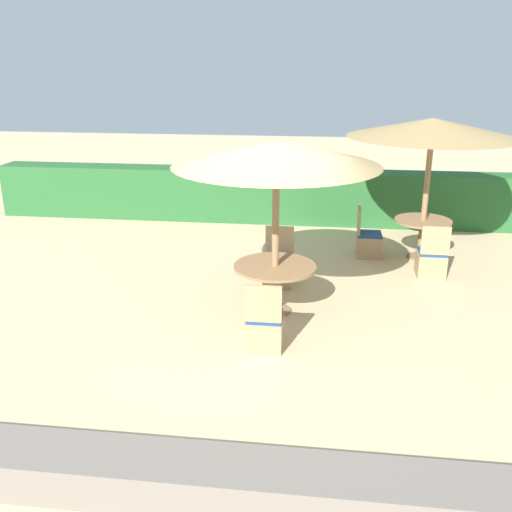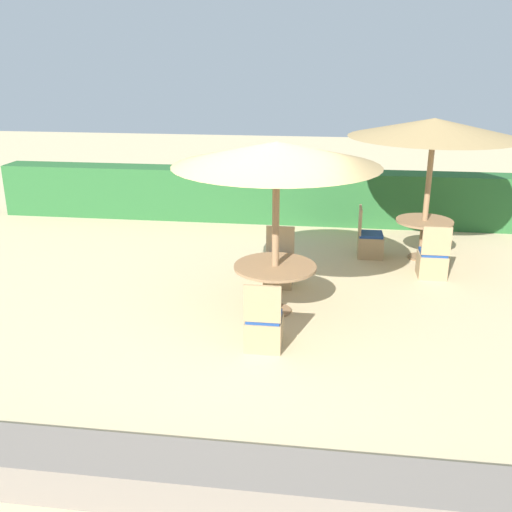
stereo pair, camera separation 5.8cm
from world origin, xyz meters
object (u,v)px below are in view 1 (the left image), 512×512
at_px(patio_chair_center_south, 265,329).
at_px(round_table_back_right, 422,228).
at_px(parasol_back_right, 433,128).
at_px(parasol_center, 276,154).
at_px(patio_chair_back_right_west, 368,242).
at_px(patio_chair_center_north, 278,269).
at_px(round_table_center, 275,274).
at_px(patio_chair_back_right_south, 431,261).

height_order(patio_chair_center_south, round_table_back_right, patio_chair_center_south).
bearing_deg(patio_chair_center_south, parasol_back_right, 56.78).
relative_size(parasol_center, patio_chair_back_right_west, 3.04).
bearing_deg(parasol_center, patio_chair_center_north, 92.37).
bearing_deg(parasol_center, round_table_center, -90.00).
distance_m(round_table_center, patio_chair_center_north, 1.09).
bearing_deg(round_table_center, parasol_center, 90.00).
bearing_deg(patio_chair_center_south, round_table_back_right, 56.78).
height_order(parasol_center, patio_chair_back_right_south, parasol_center).
bearing_deg(patio_chair_back_right_south, parasol_center, -144.91).
relative_size(parasol_center, patio_chair_center_south, 3.04).
height_order(patio_chair_center_north, patio_chair_back_right_west, same).
xyz_separation_m(parasol_back_right, patio_chair_back_right_west, (-0.95, -0.01, -2.10)).
bearing_deg(patio_chair_back_right_west, parasol_center, -29.24).
height_order(parasol_center, patio_chair_back_right_west, parasol_center).
bearing_deg(parasol_center, patio_chair_back_right_west, 60.76).
height_order(parasol_center, patio_chair_center_north, parasol_center).
relative_size(patio_chair_center_south, round_table_back_right, 0.91).
xyz_separation_m(patio_chair_center_south, patio_chair_back_right_south, (2.50, 2.84, 0.00)).
relative_size(round_table_back_right, patio_chair_back_right_west, 1.09).
bearing_deg(parasol_back_right, patio_chair_center_south, -123.22).
height_order(patio_chair_center_south, parasol_back_right, parasol_back_right).
distance_m(round_table_center, patio_chair_back_right_south, 3.04).
bearing_deg(round_table_center, patio_chair_center_north, 92.37).
relative_size(round_table_center, patio_chair_back_right_west, 1.27).
bearing_deg(parasol_center, patio_chair_back_right_south, 35.09).
relative_size(parasol_center, round_table_center, 2.39).
distance_m(round_table_back_right, patio_chair_back_right_south, 0.97).
distance_m(parasol_back_right, patio_chair_back_right_south, 2.29).
relative_size(patio_chair_center_north, round_table_back_right, 0.91).
height_order(parasol_back_right, patio_chair_back_right_west, parasol_back_right).
xyz_separation_m(patio_chair_center_north, patio_chair_back_right_south, (2.52, 0.70, 0.00)).
bearing_deg(parasol_center, patio_chair_center_south, -91.33).
relative_size(patio_chair_center_south, patio_chair_back_right_west, 1.00).
distance_m(patio_chair_center_north, parasol_back_right, 3.63).
height_order(round_table_center, patio_chair_back_right_west, patio_chair_back_right_west).
distance_m(parasol_center, round_table_center, 1.71).
xyz_separation_m(patio_chair_center_north, patio_chair_center_south, (0.02, -2.14, 0.00)).
xyz_separation_m(parasol_center, patio_chair_center_south, (-0.03, -1.10, -2.03)).
bearing_deg(parasol_center, round_table_back_right, 47.54).
xyz_separation_m(parasol_center, patio_chair_back_right_west, (1.49, 2.65, -2.03)).
xyz_separation_m(patio_chair_center_north, parasol_back_right, (2.48, 1.62, 2.10)).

